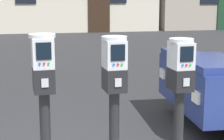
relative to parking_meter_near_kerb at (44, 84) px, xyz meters
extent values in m
cube|color=black|center=(0.00, 0.00, 0.04)|extent=(0.18, 0.25, 0.20)
cube|color=#A5A8AD|center=(0.01, -0.12, 0.04)|extent=(0.06, 0.02, 0.07)
cube|color=#B7BABF|center=(0.00, 0.00, 0.26)|extent=(0.18, 0.24, 0.25)
cube|color=black|center=(0.01, -0.12, 0.29)|extent=(0.12, 0.02, 0.14)
cylinder|color=blue|center=(-0.03, -0.12, 0.20)|extent=(0.02, 0.01, 0.02)
cylinder|color=red|center=(0.01, -0.12, 0.20)|extent=(0.02, 0.01, 0.02)
cylinder|color=green|center=(0.04, -0.12, 0.20)|extent=(0.02, 0.01, 0.02)
cylinder|color=#B7BABF|center=(0.00, 0.00, 0.40)|extent=(0.23, 0.23, 0.03)
cylinder|color=black|center=(0.59, 0.00, -0.50)|extent=(0.10, 0.10, 0.85)
cube|color=black|center=(0.59, 0.00, 0.02)|extent=(0.18, 0.25, 0.20)
cube|color=#A5A8AD|center=(0.60, -0.12, 0.02)|extent=(0.06, 0.02, 0.07)
cube|color=#B7BABF|center=(0.59, 0.00, 0.24)|extent=(0.18, 0.24, 0.24)
cube|color=black|center=(0.60, -0.12, 0.27)|extent=(0.12, 0.02, 0.13)
cylinder|color=blue|center=(0.57, -0.12, 0.17)|extent=(0.02, 0.01, 0.02)
cylinder|color=red|center=(0.60, -0.12, 0.17)|extent=(0.02, 0.01, 0.02)
cylinder|color=green|center=(0.64, -0.12, 0.17)|extent=(0.02, 0.01, 0.02)
cylinder|color=#B7BABF|center=(0.59, 0.00, 0.37)|extent=(0.23, 0.23, 0.03)
cylinder|color=black|center=(1.19, 0.00, -0.51)|extent=(0.10, 0.10, 0.83)
cube|color=black|center=(1.19, 0.00, 0.00)|extent=(0.18, 0.25, 0.19)
cube|color=#A5A8AD|center=(1.20, -0.12, 0.00)|extent=(0.06, 0.02, 0.07)
cube|color=#B7BABF|center=(1.19, 0.00, 0.21)|extent=(0.18, 0.24, 0.23)
cube|color=black|center=(1.19, -0.12, 0.24)|extent=(0.12, 0.02, 0.13)
cylinder|color=blue|center=(1.16, -0.12, 0.14)|extent=(0.02, 0.01, 0.02)
cylinder|color=red|center=(1.19, -0.12, 0.14)|extent=(0.02, 0.01, 0.02)
cylinder|color=green|center=(1.23, -0.12, 0.14)|extent=(0.02, 0.01, 0.02)
cylinder|color=#B7BABF|center=(1.19, 0.00, 0.34)|extent=(0.23, 0.23, 0.03)
cube|color=navy|center=(2.00, 1.61, -0.13)|extent=(0.49, 1.69, 0.10)
cube|color=white|center=(1.75, 0.94, -0.45)|extent=(0.05, 0.20, 0.14)
cube|color=white|center=(1.79, 2.30, -0.45)|extent=(0.05, 0.20, 0.14)
cylinder|color=black|center=(2.53, 2.42, -0.75)|extent=(0.65, 0.24, 0.64)
cube|color=black|center=(2.82, 14.76, -0.02)|extent=(1.00, 0.07, 2.10)
camera|label=1|loc=(-0.04, -3.18, 0.74)|focal=62.61mm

